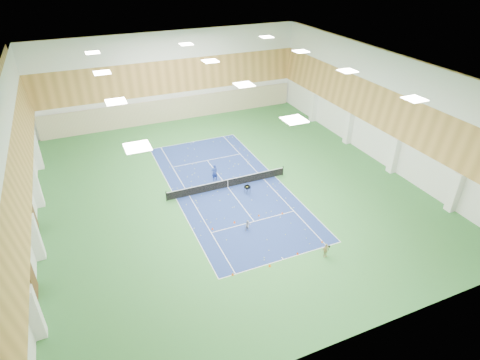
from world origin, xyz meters
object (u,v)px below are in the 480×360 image
tennis_net (228,183)px  ball_cart (247,189)px  coach (215,172)px  child_court (248,226)px  child_apron (326,250)px

tennis_net → ball_cart: (1.38, -1.80, -0.12)m
coach → child_court: bearing=76.6°
child_apron → ball_cart: (-1.87, 11.06, -0.21)m
tennis_net → ball_cart: 2.27m
tennis_net → child_apron: bearing=-75.8°
ball_cart → tennis_net: bearing=111.9°
coach → child_court: 9.28m
child_court → child_apron: size_ratio=0.82×
child_apron → child_court: bearing=128.8°
tennis_net → coach: coach is taller
coach → ball_cart: 4.30m
tennis_net → coach: 2.09m
tennis_net → child_court: bearing=-98.1°
child_court → tennis_net: bearing=74.4°
tennis_net → child_court: size_ratio=12.37×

